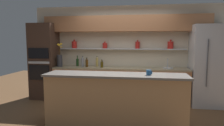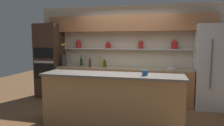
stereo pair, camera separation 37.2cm
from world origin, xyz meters
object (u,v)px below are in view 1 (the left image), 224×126
at_px(bottle_sauce_2, 102,64).
at_px(bottle_wine_3, 77,62).
at_px(flower_vase, 60,60).
at_px(bottle_spirit_0, 83,62).
at_px(oven_tower, 44,61).
at_px(bottle_oil_1, 102,64).
at_px(bottle_spirit_4, 97,62).
at_px(bottle_spirit_5, 87,63).
at_px(refrigerator, 209,66).
at_px(sink_fixture, 168,67).
at_px(coffee_mug, 149,72).

height_order(bottle_sauce_2, bottle_wine_3, bottle_wine_3).
xyz_separation_m(flower_vase, bottle_spirit_0, (0.62, 0.12, -0.07)).
relative_size(oven_tower, bottle_oil_1, 9.78).
xyz_separation_m(bottle_spirit_4, bottle_spirit_5, (-0.26, -0.13, -0.02)).
distance_m(bottle_spirit_0, bottle_spirit_4, 0.40).
bearing_deg(refrigerator, bottle_spirit_4, 176.89).
relative_size(flower_vase, bottle_spirit_5, 2.57).
bearing_deg(oven_tower, bottle_wine_3, 7.80).
xyz_separation_m(refrigerator, bottle_sauce_2, (-2.75, 0.15, -0.02)).
relative_size(bottle_oil_1, bottle_spirit_5, 0.85).
relative_size(oven_tower, sink_fixture, 8.00).
bearing_deg(bottle_sauce_2, coffee_mug, -56.15).
distance_m(sink_fixture, bottle_sauce_2, 1.76).
xyz_separation_m(bottle_spirit_0, bottle_spirit_4, (0.39, 0.06, -0.00)).
distance_m(refrigerator, bottle_spirit_0, 3.30).
relative_size(sink_fixture, bottle_sauce_2, 1.61).
xyz_separation_m(bottle_spirit_0, coffee_mug, (1.76, -1.75, 0.02)).
distance_m(bottle_oil_1, coffee_mug, 2.01).
bearing_deg(refrigerator, bottle_oil_1, -179.35).
xyz_separation_m(bottle_wine_3, bottle_spirit_5, (0.31, -0.14, -0.01)).
distance_m(refrigerator, flower_vase, 3.93).
height_order(oven_tower, bottle_oil_1, oven_tower).
xyz_separation_m(oven_tower, flower_vase, (0.48, -0.06, 0.06)).
xyz_separation_m(bottle_sauce_2, bottle_wine_3, (-0.72, 0.01, 0.04)).
distance_m(oven_tower, coffee_mug, 3.33).
xyz_separation_m(bottle_oil_1, bottle_wine_3, (-0.74, 0.20, 0.03)).
distance_m(bottle_spirit_0, bottle_sauce_2, 0.55).
bearing_deg(bottle_spirit_5, flower_vase, -176.00).
distance_m(oven_tower, bottle_spirit_0, 1.11).
distance_m(refrigerator, bottle_wine_3, 3.48).
bearing_deg(bottle_wine_3, bottle_sauce_2, -0.92).
xyz_separation_m(refrigerator, sink_fixture, (-1.00, 0.05, -0.07)).
xyz_separation_m(bottle_oil_1, bottle_spirit_4, (-0.17, 0.19, 0.04)).
bearing_deg(bottle_spirit_5, bottle_spirit_0, 153.01).
bearing_deg(bottle_spirit_4, flower_vase, -169.68).
xyz_separation_m(oven_tower, bottle_wine_3, (0.93, 0.13, -0.02)).
distance_m(refrigerator, bottle_sauce_2, 2.76).
bearing_deg(bottle_sauce_2, refrigerator, -3.17).
height_order(sink_fixture, bottle_sauce_2, sink_fixture).
distance_m(bottle_wine_3, coffee_mug, 2.66).
distance_m(bottle_spirit_0, bottle_spirit_5, 0.16).
relative_size(bottle_wine_3, bottle_spirit_4, 1.04).
height_order(refrigerator, coffee_mug, refrigerator).
relative_size(oven_tower, bottle_sauce_2, 12.87).
bearing_deg(oven_tower, bottle_spirit_5, -0.50).
distance_m(bottle_spirit_4, coffee_mug, 2.27).
bearing_deg(bottle_wine_3, bottle_spirit_4, -0.64).
bearing_deg(bottle_wine_3, oven_tower, -172.20).
bearing_deg(bottle_spirit_4, coffee_mug, -53.00).
bearing_deg(bottle_spirit_0, flower_vase, -168.80).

